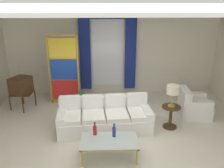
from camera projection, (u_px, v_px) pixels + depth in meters
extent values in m
plane|color=silver|center=(117.00, 137.00, 5.74)|extent=(16.00, 16.00, 0.00)
cube|color=silver|center=(112.00, 51.00, 8.12)|extent=(8.00, 0.12, 3.00)
cube|color=white|center=(116.00, 6.00, 5.48)|extent=(8.00, 7.60, 0.04)
cube|color=white|center=(108.00, 50.00, 8.02)|extent=(1.10, 0.02, 2.50)
cylinder|color=gold|center=(108.00, 10.00, 7.51)|extent=(2.00, 0.04, 0.04)
cube|color=navy|center=(85.00, 51.00, 7.90)|extent=(0.36, 0.12, 2.70)
cube|color=navy|center=(131.00, 50.00, 7.95)|extent=(0.36, 0.12, 2.70)
cube|color=navy|center=(108.00, 14.00, 7.54)|extent=(1.80, 0.10, 0.28)
cube|color=white|center=(105.00, 123.00, 6.01)|extent=(2.38, 1.08, 0.38)
cube|color=white|center=(104.00, 109.00, 6.29)|extent=(2.33, 0.38, 0.78)
cube|color=white|center=(146.00, 117.00, 6.09)|extent=(0.27, 0.87, 0.56)
cube|color=white|center=(62.00, 122.00, 5.86)|extent=(0.27, 0.87, 0.56)
cube|color=white|center=(139.00, 113.00, 5.97)|extent=(0.59, 0.78, 0.12)
cube|color=white|center=(137.00, 100.00, 6.20)|extent=(0.52, 0.18, 0.40)
cube|color=white|center=(116.00, 114.00, 5.91)|extent=(0.59, 0.78, 0.12)
cube|color=white|center=(115.00, 101.00, 6.13)|extent=(0.52, 0.18, 0.40)
cube|color=white|center=(93.00, 116.00, 5.84)|extent=(0.59, 0.78, 0.12)
cube|color=white|center=(93.00, 102.00, 6.07)|extent=(0.52, 0.18, 0.40)
cube|color=white|center=(70.00, 117.00, 5.78)|extent=(0.59, 0.78, 0.12)
cube|color=white|center=(70.00, 103.00, 6.01)|extent=(0.52, 0.18, 0.40)
cube|color=silver|center=(109.00, 141.00, 4.87)|extent=(1.18, 0.66, 0.02)
cube|color=gold|center=(109.00, 133.00, 5.17)|extent=(1.18, 0.04, 0.03)
cube|color=gold|center=(110.00, 150.00, 4.58)|extent=(1.18, 0.04, 0.03)
cube|color=gold|center=(82.00, 142.00, 4.86)|extent=(0.04, 0.66, 0.03)
cube|color=gold|center=(137.00, 141.00, 4.89)|extent=(0.04, 0.66, 0.03)
cylinder|color=gold|center=(84.00, 142.00, 5.19)|extent=(0.04, 0.04, 0.38)
cylinder|color=gold|center=(134.00, 141.00, 5.23)|extent=(0.04, 0.04, 0.38)
cylinder|color=gold|center=(82.00, 158.00, 4.65)|extent=(0.04, 0.04, 0.38)
cylinder|color=gold|center=(137.00, 157.00, 4.68)|extent=(0.04, 0.04, 0.38)
cylinder|color=maroon|center=(95.00, 130.00, 5.04)|extent=(0.08, 0.08, 0.20)
cylinder|color=maroon|center=(95.00, 125.00, 5.00)|extent=(0.04, 0.04, 0.06)
sphere|color=maroon|center=(95.00, 123.00, 4.98)|extent=(0.05, 0.05, 0.05)
cylinder|color=navy|center=(114.00, 132.00, 4.97)|extent=(0.07, 0.07, 0.21)
cylinder|color=navy|center=(114.00, 126.00, 4.92)|extent=(0.03, 0.03, 0.06)
sphere|color=navy|center=(114.00, 124.00, 4.91)|extent=(0.04, 0.04, 0.04)
cube|color=#472D19|center=(22.00, 93.00, 7.11)|extent=(0.62, 0.54, 0.03)
cylinder|color=#472D19|center=(10.00, 103.00, 7.03)|extent=(0.04, 0.04, 0.50)
cylinder|color=#472D19|center=(23.00, 96.00, 7.52)|extent=(0.04, 0.04, 0.50)
cylinder|color=#472D19|center=(23.00, 105.00, 6.87)|extent=(0.04, 0.04, 0.50)
cylinder|color=#472D19|center=(35.00, 98.00, 7.36)|extent=(0.04, 0.04, 0.50)
cube|color=#472D19|center=(21.00, 85.00, 7.03)|extent=(0.66, 0.70, 0.48)
cube|color=black|center=(14.00, 84.00, 7.10)|extent=(0.16, 0.37, 0.30)
cylinder|color=gold|center=(13.00, 90.00, 7.09)|extent=(0.03, 0.04, 0.04)
cylinder|color=gold|center=(17.00, 88.00, 7.23)|extent=(0.03, 0.04, 0.04)
cylinder|color=silver|center=(19.00, 72.00, 6.89)|extent=(0.06, 0.12, 0.34)
cylinder|color=silver|center=(19.00, 72.00, 6.89)|extent=(0.06, 0.12, 0.34)
cube|color=white|center=(195.00, 109.00, 6.75)|extent=(0.88, 0.88, 0.40)
cube|color=white|center=(196.00, 101.00, 6.67)|extent=(0.75, 0.75, 0.10)
cube|color=white|center=(184.00, 102.00, 6.70)|extent=(0.28, 0.82, 0.80)
cube|color=white|center=(192.00, 102.00, 7.02)|extent=(0.75, 0.25, 0.58)
cube|color=white|center=(198.00, 111.00, 6.42)|extent=(0.75, 0.25, 0.58)
cube|color=gold|center=(49.00, 70.00, 7.31)|extent=(0.05, 0.05, 2.20)
cube|color=gold|center=(78.00, 70.00, 7.34)|extent=(0.05, 0.05, 2.20)
cube|color=gold|center=(61.00, 35.00, 6.97)|extent=(0.90, 0.05, 0.06)
cube|color=gold|center=(66.00, 101.00, 7.68)|extent=(0.90, 0.05, 0.10)
cube|color=red|center=(65.00, 90.00, 7.55)|extent=(0.82, 0.02, 0.64)
cube|color=#1E47B7|center=(64.00, 70.00, 7.33)|extent=(0.82, 0.02, 0.64)
cube|color=yellow|center=(62.00, 49.00, 7.10)|extent=(0.82, 0.02, 0.64)
cylinder|color=beige|center=(81.00, 104.00, 7.50)|extent=(0.16, 0.16, 0.06)
ellipsoid|color=#1147A9|center=(81.00, 101.00, 7.47)|extent=(0.18, 0.32, 0.20)
sphere|color=#1147A9|center=(81.00, 96.00, 7.56)|extent=(0.09, 0.09, 0.09)
cone|color=gold|center=(82.00, 95.00, 7.62)|extent=(0.02, 0.04, 0.02)
cone|color=#287945|center=(81.00, 100.00, 7.26)|extent=(0.44, 0.40, 0.50)
cylinder|color=#472D19|center=(171.00, 107.00, 5.99)|extent=(0.48, 0.48, 0.03)
cylinder|color=#472D19|center=(170.00, 117.00, 6.09)|extent=(0.08, 0.08, 0.55)
cylinder|color=#472D19|center=(170.00, 127.00, 6.18)|extent=(0.36, 0.36, 0.03)
cylinder|color=#B29338|center=(172.00, 106.00, 5.98)|extent=(0.18, 0.18, 0.04)
cylinder|color=#B29338|center=(172.00, 98.00, 5.91)|extent=(0.03, 0.03, 0.36)
cylinder|color=beige|center=(173.00, 90.00, 5.83)|extent=(0.32, 0.32, 0.22)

